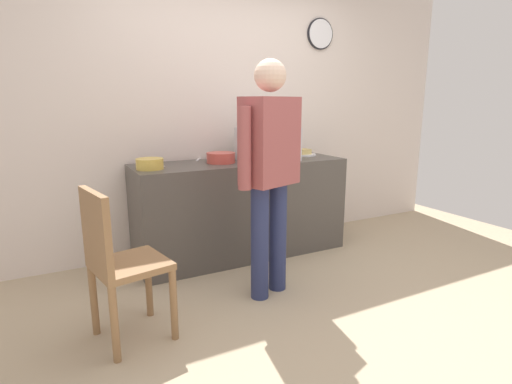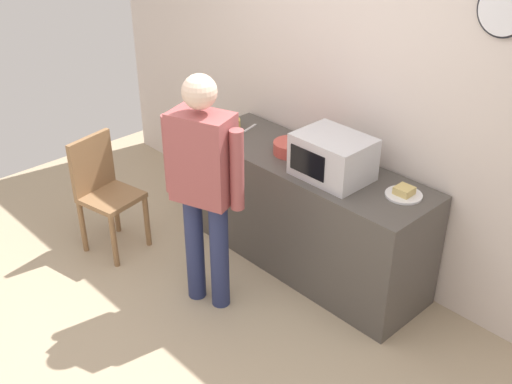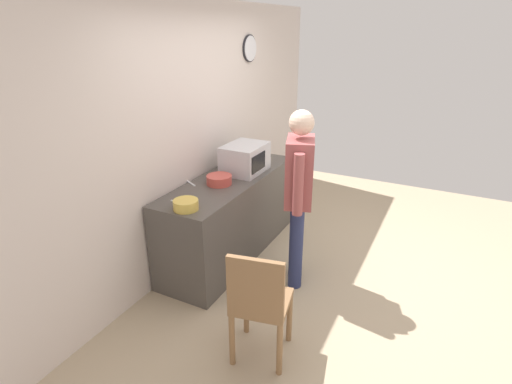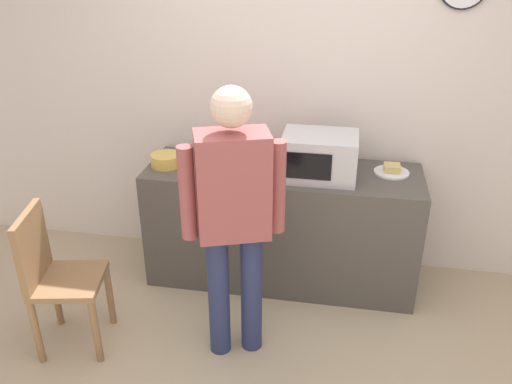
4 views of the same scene
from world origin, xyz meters
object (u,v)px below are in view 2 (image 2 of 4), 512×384
at_px(salad_bowl, 290,148).
at_px(fork_utensil, 302,138).
at_px(spoon_utensil, 250,128).
at_px(wooden_chair, 104,189).
at_px(microwave, 333,157).
at_px(cereal_bowl, 227,125).
at_px(person_standing, 204,179).
at_px(sandwich_plate, 404,193).

distance_m(salad_bowl, fork_utensil, 0.29).
relative_size(spoon_utensil, wooden_chair, 0.18).
bearing_deg(fork_utensil, microwave, -28.82).
bearing_deg(cereal_bowl, microwave, 0.39).
bearing_deg(fork_utensil, person_standing, -82.52).
relative_size(salad_bowl, wooden_chair, 0.27).
xyz_separation_m(sandwich_plate, wooden_chair, (-2.01, -1.06, -0.38)).
xyz_separation_m(microwave, person_standing, (-0.42, -0.78, -0.04)).
bearing_deg(wooden_chair, salad_bowl, 42.53).
relative_size(spoon_utensil, person_standing, 0.10).
height_order(spoon_utensil, wooden_chair, wooden_chair).
distance_m(microwave, wooden_chair, 1.84).
xyz_separation_m(fork_utensil, wooden_chair, (-0.94, -1.24, -0.37)).
xyz_separation_m(cereal_bowl, person_standing, (0.66, -0.77, 0.06)).
bearing_deg(cereal_bowl, person_standing, -49.40).
relative_size(cereal_bowl, person_standing, 0.13).
distance_m(sandwich_plate, wooden_chair, 2.30).
bearing_deg(salad_bowl, spoon_utensil, 170.58).
height_order(microwave, sandwich_plate, microwave).
bearing_deg(fork_utensil, cereal_bowl, -148.44).
bearing_deg(person_standing, wooden_chair, -172.61).
distance_m(microwave, person_standing, 0.89).
bearing_deg(wooden_chair, microwave, 31.42).
height_order(salad_bowl, cereal_bowl, salad_bowl).
relative_size(fork_utensil, spoon_utensil, 1.00).
bearing_deg(sandwich_plate, person_standing, -135.03).
bearing_deg(spoon_utensil, salad_bowl, -9.42).
bearing_deg(microwave, salad_bowl, 173.16).
bearing_deg(fork_utensil, salad_bowl, -64.94).
bearing_deg(person_standing, microwave, 61.55).
distance_m(cereal_bowl, wooden_chair, 1.09).
relative_size(microwave, fork_utensil, 2.94).
height_order(salad_bowl, fork_utensil, salad_bowl).
height_order(salad_bowl, wooden_chair, salad_bowl).
height_order(fork_utensil, person_standing, person_standing).
bearing_deg(sandwich_plate, fork_utensil, 170.70).
bearing_deg(cereal_bowl, spoon_utensil, 53.75).
xyz_separation_m(microwave, spoon_utensil, (-0.98, 0.14, -0.15)).
bearing_deg(spoon_utensil, fork_utensil, 22.52).
bearing_deg(cereal_bowl, salad_bowl, 5.43).
height_order(cereal_bowl, spoon_utensil, cereal_bowl).
bearing_deg(wooden_chair, cereal_bowl, 65.18).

